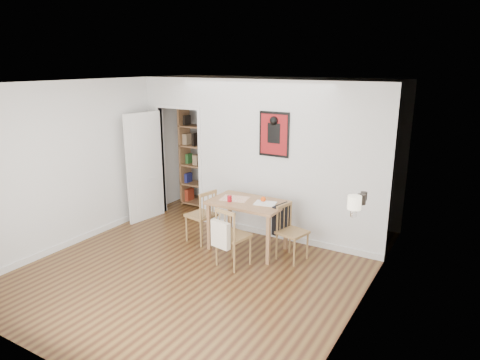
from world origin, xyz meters
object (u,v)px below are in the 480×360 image
Objects in this scene: fireplace at (361,249)px; mantel_lamp at (354,204)px; chair_left at (201,216)px; orange_fruit at (263,199)px; ceramic_jar_a at (362,199)px; chair_front at (233,236)px; notebook at (265,203)px; dining_table at (248,207)px; chair_right at (291,232)px; ceramic_jar_b at (364,196)px; bookshelf at (201,156)px; red_glass at (230,199)px.

fireplace is 0.79m from mantel_lamp.
orange_fruit is at bearing 11.50° from chair_left.
chair_left is 2.74m from ceramic_jar_a.
mantel_lamp is (1.76, -0.24, 0.86)m from chair_front.
dining_table is at bearing -174.15° from notebook.
orange_fruit reaches higher than dining_table.
chair_left reaches higher than chair_right.
chair_front is 1.91m from ceramic_jar_b.
bookshelf reaches higher than orange_fruit.
dining_table is 0.78m from chair_right.
ceramic_jar_b is at bearing 106.21° from fireplace.
dining_table is 14.17× the size of orange_fruit.
dining_table is 2.35m from bookshelf.
notebook is at bearing 5.85° from dining_table.
chair_front is at bearing -165.73° from ceramic_jar_b.
chair_right is 2.99m from bookshelf.
dining_table is at bearing 155.85° from mantel_lamp.
fireplace is at bearing -8.06° from red_glass.
ceramic_jar_a is at bearing 8.34° from chair_front.
notebook is (0.07, -0.07, -0.03)m from orange_fruit.
dining_table is 12.47× the size of red_glass.
notebook is (0.52, 0.18, -0.04)m from red_glass.
chair_front is 1.97m from mantel_lamp.
notebook is 1.57m from ceramic_jar_b.
chair_front is 3.65× the size of mantel_lamp.
orange_fruit is at bearing 79.78° from chair_front.
ceramic_jar_a reaches higher than chair_left.
dining_table is 0.85m from chair_left.
chair_left is 1.16m from notebook.
dining_table is 0.56× the size of bookshelf.
bookshelf is 4.07m from ceramic_jar_a.
ceramic_jar_a is at bearing -10.75° from dining_table.
chair_front is at bearing -81.07° from dining_table.
chair_right is 1.33m from ceramic_jar_b.
fireplace is (1.87, -0.45, -0.08)m from dining_table.
ceramic_jar_b is (1.50, -0.19, 0.41)m from notebook.
red_glass is 2.09m from ceramic_jar_a.
ceramic_jar_b is at bearing 96.19° from ceramic_jar_a.
mantel_lamp is at bearing -37.34° from chair_right.
dining_table is at bearing 7.99° from chair_left.
chair_right is at bearing 142.66° from mantel_lamp.
dining_table is 1.31× the size of chair_left.
dining_table is 9.16× the size of ceramic_jar_a.
ceramic_jar_b reaches higher than orange_fruit.
bookshelf is 1.68× the size of fireplace.
bookshelf is (-1.95, 1.99, 0.58)m from chair_front.
red_glass reaches higher than notebook.
chair_front is 0.80m from orange_fruit.
red_glass is (-0.24, -0.15, 0.14)m from dining_table.
bookshelf is 16.49× the size of ceramic_jar_a.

